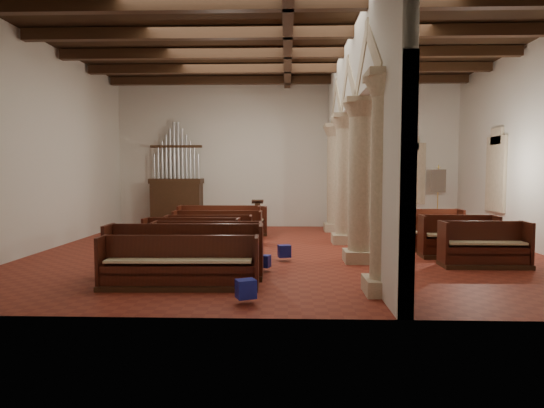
{
  "coord_description": "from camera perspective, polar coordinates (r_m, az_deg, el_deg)",
  "views": [
    {
      "loc": [
        -0.03,
        -12.86,
        2.26
      ],
      "look_at": [
        -0.45,
        0.5,
        1.32
      ],
      "focal_mm": 30.0,
      "sensor_mm": 36.0,
      "label": 1
    }
  ],
  "objects": [
    {
      "name": "wall_front",
      "position": [
        6.9,
        2.07,
        10.18
      ],
      "size": [
        14.0,
        0.02,
        6.0
      ],
      "primitive_type": "cube",
      "color": "silver",
      "rests_on": "floor"
    },
    {
      "name": "aisle_pew_2",
      "position": [
        13.94,
        19.94,
        -4.17
      ],
      "size": [
        1.89,
        0.74,
        0.99
      ],
      "rotation": [
        0.0,
        0.0,
        -0.04
      ],
      "color": "#351E11",
      "rests_on": "floor"
    },
    {
      "name": "hymnal_box_b",
      "position": [
        10.42,
        -1.03,
        -7.17
      ],
      "size": [
        0.33,
        0.3,
        0.28
      ],
      "primitive_type": "cube",
      "rotation": [
        0.0,
        0.0,
        -0.33
      ],
      "color": "navy",
      "rests_on": "floor"
    },
    {
      "name": "nave_pew_7",
      "position": [
        15.64,
        -6.62,
        -2.95
      ],
      "size": [
        2.81,
        0.75,
        1.12
      ],
      "rotation": [
        0.0,
        0.0,
        0.0
      ],
      "color": "#351E11",
      "rests_on": "floor"
    },
    {
      "name": "nave_pew_8",
      "position": [
        16.44,
        -5.81,
        -2.72
      ],
      "size": [
        2.98,
        0.79,
        1.03
      ],
      "rotation": [
        0.0,
        0.0,
        0.03
      ],
      "color": "#351E11",
      "rests_on": "floor"
    },
    {
      "name": "hymnal_box_c",
      "position": [
        11.62,
        1.56,
        -5.93
      ],
      "size": [
        0.36,
        0.32,
        0.31
      ],
      "primitive_type": "cube",
      "rotation": [
        0.0,
        0.0,
        0.24
      ],
      "color": "navy",
      "rests_on": "floor"
    },
    {
      "name": "dossal_curtain",
      "position": [
        19.14,
        12.44,
        0.64
      ],
      "size": [
        1.8,
        0.07,
        2.17
      ],
      "color": "maroon",
      "rests_on": "floor"
    },
    {
      "name": "floor",
      "position": [
        13.06,
        1.93,
        -5.95
      ],
      "size": [
        14.0,
        14.0,
        0.0
      ],
      "primitive_type": "plane",
      "color": "maroon",
      "rests_on": "ground"
    },
    {
      "name": "tube_heater_a",
      "position": [
        9.56,
        -12.68,
        -8.77
      ],
      "size": [
        1.05,
        0.19,
        0.1
      ],
      "primitive_type": "cylinder",
      "rotation": [
        0.0,
        1.57,
        -0.09
      ],
      "color": "silver",
      "rests_on": "floor"
    },
    {
      "name": "nave_pew_6",
      "position": [
        14.39,
        -6.85,
        -3.66
      ],
      "size": [
        2.79,
        0.76,
        1.05
      ],
      "rotation": [
        0.0,
        0.0,
        -0.02
      ],
      "color": "#351E11",
      "rests_on": "floor"
    },
    {
      "name": "nave_pew_0",
      "position": [
        9.12,
        -11.55,
        -8.26
      ],
      "size": [
        3.11,
        0.77,
        1.02
      ],
      "rotation": [
        0.0,
        0.0,
        0.03
      ],
      "color": "#351E11",
      "rests_on": "floor"
    },
    {
      "name": "window_back",
      "position": [
        19.5,
        16.8,
        3.66
      ],
      "size": [
        1.0,
        0.03,
        2.2
      ],
      "primitive_type": "cube",
      "color": "#2F6952",
      "rests_on": "wall_back"
    },
    {
      "name": "wall_back",
      "position": [
        18.88,
        1.92,
        6.25
      ],
      "size": [
        14.0,
        0.02,
        6.0
      ],
      "primitive_type": "cube",
      "color": "silver",
      "rests_on": "floor"
    },
    {
      "name": "nave_pew_4",
      "position": [
        12.72,
        -10.05,
        -4.76
      ],
      "size": [
        2.65,
        0.72,
        1.0
      ],
      "rotation": [
        0.0,
        0.0,
        -0.02
      ],
      "color": "#351E11",
      "rests_on": "floor"
    },
    {
      "name": "nave_pew_2",
      "position": [
        10.74,
        -10.4,
        -6.41
      ],
      "size": [
        2.97,
        0.68,
        1.0
      ],
      "rotation": [
        0.0,
        0.0,
        -0.0
      ],
      "color": "#351E11",
      "rests_on": "floor"
    },
    {
      "name": "aisle_pew_0",
      "position": [
        11.99,
        25.1,
        -5.45
      ],
      "size": [
        2.04,
        0.73,
        1.09
      ],
      "rotation": [
        0.0,
        0.0,
        -0.0
      ],
      "color": "#351E11",
      "rests_on": "floor"
    },
    {
      "name": "aisle_pew_3",
      "position": [
        14.88,
        18.71,
        -3.48
      ],
      "size": [
        2.21,
        0.8,
        1.11
      ],
      "rotation": [
        0.0,
        0.0,
        0.02
      ],
      "color": "#351E11",
      "rests_on": "floor"
    },
    {
      "name": "lectern",
      "position": [
        18.48,
        -1.84,
        -1.52
      ],
      "size": [
        0.5,
        0.51,
        1.16
      ],
      "rotation": [
        0.0,
        0.0,
        0.1
      ],
      "color": "#3D2913",
      "rests_on": "floor"
    },
    {
      "name": "ceiling_beams",
      "position": [
        13.35,
        1.99,
        19.48
      ],
      "size": [
        13.8,
        11.8,
        0.3
      ],
      "primitive_type": null,
      "color": "#351E11",
      "rests_on": "wall_back"
    },
    {
      "name": "arcade",
      "position": [
        13.06,
        10.0,
        9.68
      ],
      "size": [
        0.9,
        11.9,
        6.0
      ],
      "color": "beige",
      "rests_on": "floor"
    },
    {
      "name": "nave_pew_5",
      "position": [
        13.4,
        -7.95,
        -4.3
      ],
      "size": [
        2.55,
        0.77,
        1.0
      ],
      "rotation": [
        0.0,
        0.0,
        0.04
      ],
      "color": "#351E11",
      "rests_on": "floor"
    },
    {
      "name": "ceiling",
      "position": [
        13.4,
        1.99,
        20.22
      ],
      "size": [
        14.0,
        14.0,
        0.0
      ],
      "primitive_type": "plane",
      "rotation": [
        3.14,
        0.0,
        0.0
      ],
      "color": "black",
      "rests_on": "wall_back"
    },
    {
      "name": "aisle_pew_1",
      "position": [
        13.04,
        22.32,
        -4.58
      ],
      "size": [
        1.99,
        0.81,
        1.12
      ],
      "rotation": [
        0.0,
        0.0,
        -0.03
      ],
      "color": "#351E11",
      "rests_on": "floor"
    },
    {
      "name": "wall_left",
      "position": [
        14.65,
        -26.78,
        6.48
      ],
      "size": [
        0.02,
        12.0,
        6.0
      ],
      "primitive_type": "cube",
      "color": "silver",
      "rests_on": "floor"
    },
    {
      "name": "wall_right",
      "position": [
        14.68,
        30.64,
        6.35
      ],
      "size": [
        0.02,
        12.0,
        6.0
      ],
      "primitive_type": "cube",
      "color": "silver",
      "rests_on": "floor"
    },
    {
      "name": "nave_pew_3",
      "position": [
        11.86,
        -8.11,
        -5.41
      ],
      "size": [
        2.83,
        0.71,
        0.99
      ],
      "rotation": [
        0.0,
        0.0,
        0.02
      ],
      "color": "#351E11",
      "rests_on": "floor"
    },
    {
      "name": "window_right_b",
      "position": [
        16.89,
        26.39,
        3.39
      ],
      "size": [
        0.03,
        1.0,
        2.2
      ],
      "primitive_type": "cube",
      "color": "#2F6952",
      "rests_on": "wall_right"
    },
    {
      "name": "nave_pew_1",
      "position": [
        9.94,
        -10.88,
        -6.98
      ],
      "size": [
        3.35,
        0.84,
        1.14
      ],
      "rotation": [
        0.0,
        0.0,
        0.02
      ],
      "color": "#351E11",
      "rests_on": "floor"
    },
    {
      "name": "pipe_organ",
      "position": [
        18.92,
        -11.85,
        1.23
      ],
      "size": [
        2.1,
        0.85,
        4.4
      ],
      "color": "#351E11",
      "rests_on": "floor"
    },
    {
      "name": "processional_banner",
      "position": [
        19.25,
        20.05,
        -0.52
      ],
      "size": [
        0.58,
        0.74,
        2.55
      ],
      "rotation": [
        0.0,
        0.0,
        -0.14
      ],
      "color": "#351E11",
      "rests_on": "floor"
    },
    {
      "name": "tube_heater_b",
      "position": [
        10.11,
        -10.3,
        -8.03
      ],
      "size": [
        1.09,
        0.56,
        0.11
      ],
      "primitive_type": "cylinder",
      "rotation": [
        0.0,
        1.57,
        -0.42
      ],
      "color": "white",
      "rests_on": "floor"
    },
    {
      "name": "hymnal_box_a",
      "position": [
        7.94,
        -3.3,
        -10.57
      ],
      "size": [
        0.4,
        0.37,
        0.32
      ],
      "primitive_type": "cube",
      "rotation": [
        0.0,
        0.0,
        0.4
      ],
      "color": "navy",
      "rests_on": "floor"
    }
  ]
}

